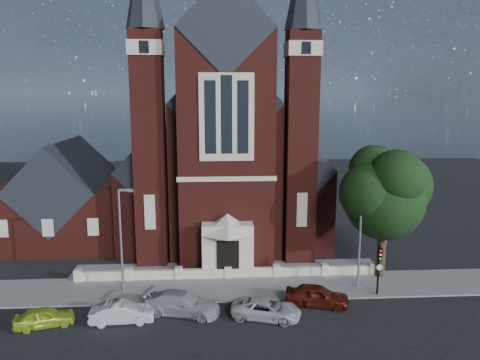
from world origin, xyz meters
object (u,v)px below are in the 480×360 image
object	(u,v)px
street_lamp_right	(361,231)
traffic_signal	(379,263)
car_lime_van	(44,317)
car_silver_b	(182,303)
car_white_suv	(266,309)
car_dark_red	(317,296)
street_tree	(387,195)
street_lamp_left	(122,235)
car_silver_a	(122,313)
church	(222,153)
parish_hall	(67,201)

from	to	relation	value
street_lamp_right	traffic_signal	bearing A→B (deg)	-59.99
car_lime_van	car_silver_b	world-z (taller)	car_silver_b
car_white_suv	car_dark_red	size ratio (longest dim) A/B	1.04
street_tree	car_lime_van	xyz separation A→B (m)	(-24.77, -6.45, -6.32)
street_lamp_left	car_white_suv	bearing A→B (deg)	-23.83
street_lamp_left	car_white_suv	world-z (taller)	street_lamp_left
traffic_signal	car_dark_red	size ratio (longest dim) A/B	0.89
car_lime_van	car_silver_a	world-z (taller)	car_silver_a
church	street_tree	bearing A→B (deg)	-53.83
parish_hall	car_lime_van	size ratio (longest dim) A/B	3.24
parish_hall	car_silver_a	bearing A→B (deg)	-64.71
street_tree	car_dark_red	world-z (taller)	street_tree
car_silver_a	car_silver_b	xyz separation A→B (m)	(3.91, 0.97, 0.08)
street_lamp_left	car_silver_a	world-z (taller)	street_lamp_left
street_tree	car_silver_a	bearing A→B (deg)	-162.62
street_tree	car_silver_b	size ratio (longest dim) A/B	2.04
street_tree	car_silver_b	xyz separation A→B (m)	(-15.94, -5.24, -6.20)
street_lamp_left	car_dark_red	bearing A→B (deg)	-11.59
street_lamp_left	car_silver_a	size ratio (longest dim) A/B	1.95
car_lime_van	church	bearing A→B (deg)	-43.36
church	car_silver_a	size ratio (longest dim) A/B	8.40
church	parish_hall	xyz separation A→B (m)	(-16.00, -4.94, -4.17)
street_lamp_right	car_lime_van	bearing A→B (deg)	-167.97
street_lamp_left	street_lamp_right	world-z (taller)	same
church	car_white_suv	distance (m)	24.75
car_silver_a	car_white_suv	size ratio (longest dim) A/B	0.89
church	car_silver_a	distance (m)	25.67
street_lamp_right	car_silver_b	distance (m)	14.42
church	street_tree	size ratio (longest dim) A/B	3.26
street_lamp_right	car_dark_red	size ratio (longest dim) A/B	1.80
street_tree	car_silver_a	size ratio (longest dim) A/B	2.57
street_lamp_right	car_lime_van	world-z (taller)	street_lamp_right
car_dark_red	car_silver_a	bearing A→B (deg)	111.60
parish_hall	traffic_signal	size ratio (longest dim) A/B	3.05
parish_hall	car_silver_b	bearing A→B (deg)	-54.19
church	car_dark_red	world-z (taller)	church
church	car_dark_red	xyz separation A→B (m)	(6.13, -21.82, -7.42)
street_tree	car_white_suv	world-z (taller)	street_tree
street_tree	traffic_signal	bearing A→B (deg)	-115.95
street_lamp_left	car_lime_van	world-z (taller)	street_lamp_left
street_tree	car_lime_van	distance (m)	26.37
parish_hall	car_white_suv	xyz separation A→B (m)	(18.31, -18.51, -3.36)
parish_hall	street_lamp_right	bearing A→B (deg)	-28.22
church	car_dark_red	bearing A→B (deg)	-74.30
car_lime_van	traffic_signal	bearing A→B (deg)	-98.36
church	street_lamp_left	xyz separation A→B (m)	(-7.91, -18.94, -3.59)
street_lamp_right	car_white_suv	bearing A→B (deg)	-149.86
car_silver_b	car_dark_red	distance (m)	9.50
street_lamp_left	traffic_signal	distance (m)	19.08
car_silver_a	car_silver_b	size ratio (longest dim) A/B	0.79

